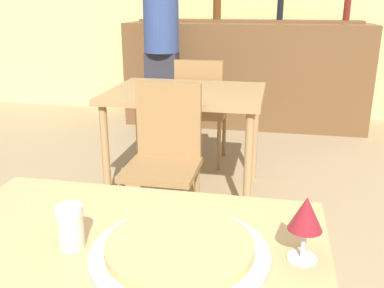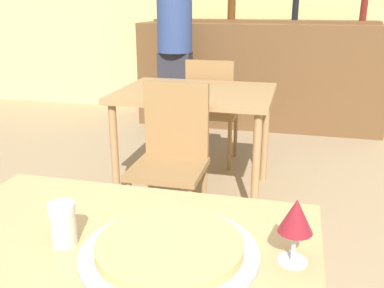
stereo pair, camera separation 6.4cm
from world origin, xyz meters
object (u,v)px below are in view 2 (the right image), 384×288
cheese_shaker (63,224)px  pizza_tray (170,248)px  person_standing (175,40)px  wine_glass (296,218)px  chair_far_side_back (212,106)px  chair_far_side_front (172,151)px

cheese_shaker → pizza_tray: bearing=4.0°
person_standing → wine_glass: 3.45m
person_standing → wine_glass: size_ratio=11.19×
pizza_tray → cheese_shaker: (-0.27, -0.02, 0.04)m
pizza_tray → cheese_shaker: cheese_shaker is taller
chair_far_side_back → person_standing: size_ratio=0.50×
chair_far_side_back → wine_glass: size_ratio=5.64×
chair_far_side_back → person_standing: person_standing is taller
chair_far_side_front → wine_glass: bearing=-62.6°
pizza_tray → wine_glass: size_ratio=2.70×
chair_far_side_front → person_standing: 2.03m
chair_far_side_front → pizza_tray: chair_far_side_front is taller
pizza_tray → wine_glass: 0.30m
chair_far_side_front → chair_far_side_back: (0.00, 1.15, 0.00)m
wine_glass → pizza_tray: bearing=-172.1°
pizza_tray → cheese_shaker: bearing=-176.0°
chair_far_side_front → cheese_shaker: bearing=-84.4°
chair_far_side_back → person_standing: bearing=-55.2°
chair_far_side_back → wine_glass: 2.59m
pizza_tray → wine_glass: (0.28, 0.04, 0.10)m
cheese_shaker → wine_glass: (0.55, 0.06, 0.06)m
cheese_shaker → wine_glass: 0.56m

